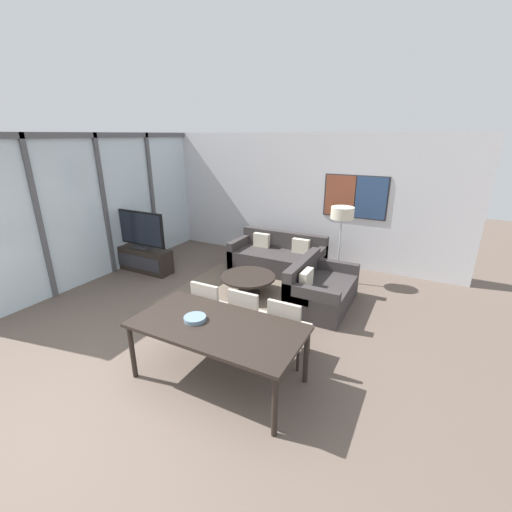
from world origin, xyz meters
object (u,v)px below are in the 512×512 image
at_px(sofa_side, 318,290).
at_px(dining_table, 217,330).
at_px(fruit_bowl, 195,318).
at_px(dining_chair_right, 287,327).
at_px(dining_chair_centre, 248,316).
at_px(tv_console, 144,259).
at_px(dining_chair_left, 211,307).
at_px(television, 140,230).
at_px(coffee_table, 248,280).
at_px(sofa_main, 278,258).
at_px(floor_lamp, 342,217).

bearing_deg(sofa_side, dining_table, 169.47).
bearing_deg(fruit_bowl, dining_chair_right, 40.75).
xyz_separation_m(dining_chair_centre, fruit_bowl, (-0.28, -0.75, 0.27)).
height_order(tv_console, dining_chair_left, dining_chair_left).
height_order(television, dining_chair_right, television).
distance_m(television, dining_chair_centre, 3.66).
xyz_separation_m(sofa_side, fruit_bowl, (-0.72, -2.41, 0.50)).
bearing_deg(coffee_table, sofa_main, 90.00).
distance_m(coffee_table, dining_chair_right, 2.06).
bearing_deg(coffee_table, dining_chair_left, -80.91).
relative_size(dining_table, dining_chair_centre, 2.20).
xyz_separation_m(sofa_side, dining_chair_left, (-1.02, -1.69, 0.23)).
xyz_separation_m(dining_chair_centre, dining_chair_right, (0.57, -0.02, 0.00)).
distance_m(sofa_main, fruit_bowl, 3.65).
bearing_deg(dining_table, dining_chair_right, 50.48).
xyz_separation_m(television, dining_chair_left, (2.76, -1.47, -0.40)).
distance_m(dining_chair_right, fruit_bowl, 1.16).
height_order(dining_chair_centre, floor_lamp, floor_lamp).
distance_m(sofa_side, fruit_bowl, 2.56).
height_order(tv_console, sofa_main, sofa_main).
xyz_separation_m(television, fruit_bowl, (3.06, -2.19, -0.13)).
relative_size(dining_table, dining_chair_right, 2.20).
xyz_separation_m(sofa_side, dining_table, (-0.44, -2.37, 0.41)).
bearing_deg(dining_chair_centre, tv_console, 156.67).
xyz_separation_m(dining_chair_right, floor_lamp, (-0.10, 2.81, 0.81)).
bearing_deg(sofa_side, tv_console, 93.30).
distance_m(tv_console, dining_chair_right, 4.18).
relative_size(sofa_main, coffee_table, 1.96).
distance_m(tv_console, television, 0.65).
distance_m(tv_console, floor_lamp, 4.18).
bearing_deg(dining_chair_centre, television, 156.66).
bearing_deg(dining_chair_centre, dining_chair_left, -177.13).
xyz_separation_m(sofa_side, floor_lamp, (0.03, 1.13, 1.04)).
bearing_deg(dining_chair_right, sofa_side, 94.55).
xyz_separation_m(television, sofa_side, (3.78, 0.22, -0.63)).
distance_m(dining_table, dining_chair_left, 0.91).
relative_size(sofa_side, fruit_bowl, 5.49).
bearing_deg(fruit_bowl, sofa_side, 73.42).
distance_m(sofa_side, coffee_table, 1.27).
xyz_separation_m(sofa_side, dining_chair_centre, (-0.44, -1.66, 0.23)).
relative_size(tv_console, floor_lamp, 0.88).
height_order(dining_chair_left, dining_chair_right, same).
relative_size(dining_chair_right, floor_lamp, 0.60).
bearing_deg(sofa_main, sofa_side, -42.80).
distance_m(sofa_main, dining_chair_right, 3.17).
bearing_deg(fruit_bowl, floor_lamp, 78.00).
height_order(tv_console, floor_lamp, floor_lamp).
distance_m(coffee_table, dining_table, 2.38).
bearing_deg(tv_console, dining_chair_centre, -23.33).
bearing_deg(dining_table, fruit_bowl, -172.36).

